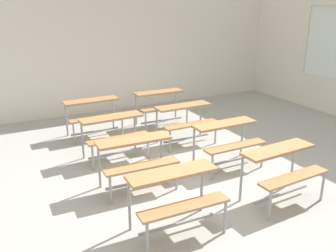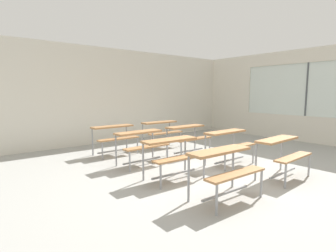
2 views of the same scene
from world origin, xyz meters
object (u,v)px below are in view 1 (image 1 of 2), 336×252
at_px(desk_bench_r1c1, 228,135).
at_px(desk_bench_r3c1, 161,100).
at_px(desk_bench_r0c0, 176,189).
at_px(desk_bench_r3c0, 93,109).
at_px(desk_bench_r0c1, 283,163).
at_px(desk_bench_r1c0, 137,153).
at_px(desk_bench_r2c1, 186,115).
at_px(desk_bench_r2c0, 114,128).

xyz_separation_m(desk_bench_r1c1, desk_bench_r3c1, (-0.00, 2.48, 0.00)).
distance_m(desk_bench_r0c0, desk_bench_r3c0, 3.67).
height_order(desk_bench_r0c1, desk_bench_r3c1, same).
distance_m(desk_bench_r1c0, desk_bench_r2c1, 1.99).
xyz_separation_m(desk_bench_r3c0, desk_bench_r3c1, (1.54, 0.01, 0.00)).
xyz_separation_m(desk_bench_r1c1, desk_bench_r2c1, (-0.08, 1.26, 0.00)).
xyz_separation_m(desk_bench_r0c0, desk_bench_r1c1, (1.62, 1.19, 0.00)).
xyz_separation_m(desk_bench_r1c1, desk_bench_r2c0, (-1.55, 1.19, 0.00)).
bearing_deg(desk_bench_r0c0, desk_bench_r2c0, 89.86).
relative_size(desk_bench_r1c0, desk_bench_r1c1, 1.02).
relative_size(desk_bench_r2c1, desk_bench_r3c1, 0.99).
height_order(desk_bench_r2c1, desk_bench_r3c1, same).
bearing_deg(desk_bench_r1c1, desk_bench_r3c0, 122.00).
relative_size(desk_bench_r0c0, desk_bench_r2c0, 1.00).
distance_m(desk_bench_r1c0, desk_bench_r2c0, 1.19).
distance_m(desk_bench_r0c1, desk_bench_r2c1, 2.49).
bearing_deg(desk_bench_r3c0, desk_bench_r2c1, -40.51).
distance_m(desk_bench_r2c0, desk_bench_r3c0, 1.28).
height_order(desk_bench_r0c0, desk_bench_r2c0, same).
relative_size(desk_bench_r0c0, desk_bench_r1c1, 1.01).
bearing_deg(desk_bench_r0c1, desk_bench_r3c1, 87.58).
height_order(desk_bench_r3c0, desk_bench_r3c1, same).
xyz_separation_m(desk_bench_r0c0, desk_bench_r3c1, (1.62, 3.68, 0.00)).
xyz_separation_m(desk_bench_r0c0, desk_bench_r2c1, (1.55, 2.45, 0.00)).
bearing_deg(desk_bench_r0c1, desk_bench_r1c0, 140.10).
height_order(desk_bench_r2c0, desk_bench_r2c1, same).
relative_size(desk_bench_r1c0, desk_bench_r3c0, 1.01).
distance_m(desk_bench_r2c0, desk_bench_r2c1, 1.47).
relative_size(desk_bench_r1c0, desk_bench_r2c1, 1.02).
relative_size(desk_bench_r2c0, desk_bench_r2c1, 1.01).
relative_size(desk_bench_r1c1, desk_bench_r3c1, 0.99).
bearing_deg(desk_bench_r1c0, desk_bench_r0c1, -35.22).
xyz_separation_m(desk_bench_r0c1, desk_bench_r1c1, (-0.00, 1.24, 0.00)).
height_order(desk_bench_r0c0, desk_bench_r2c1, same).
xyz_separation_m(desk_bench_r0c1, desk_bench_r2c1, (-0.08, 2.49, 0.00)).
xyz_separation_m(desk_bench_r0c1, desk_bench_r3c0, (-1.55, 3.71, 0.00)).
bearing_deg(desk_bench_r1c0, desk_bench_r1c1, 1.95).
xyz_separation_m(desk_bench_r1c0, desk_bench_r3c0, (0.08, 2.47, 0.00)).
distance_m(desk_bench_r0c0, desk_bench_r1c0, 1.20).
distance_m(desk_bench_r1c1, desk_bench_r2c1, 1.26).
distance_m(desk_bench_r0c1, desk_bench_r3c0, 4.02).
height_order(desk_bench_r1c0, desk_bench_r3c1, same).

